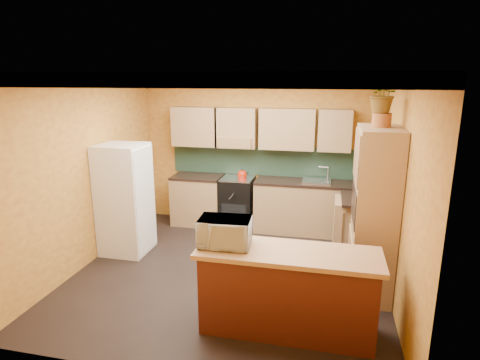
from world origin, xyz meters
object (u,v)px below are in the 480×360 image
stove (237,202)px  fridge (125,199)px  pantry (374,213)px  microwave (225,232)px  breakfast_bar (287,294)px  base_cabinets_back (271,205)px

stove → fridge: size_ratio=0.54×
pantry → microwave: bearing=-146.5°
stove → breakfast_bar: (1.23, -2.96, -0.02)m
fridge → microwave: size_ratio=3.13×
base_cabinets_back → stove: bearing=-180.0°
stove → microwave: (0.55, -2.96, 0.63)m
base_cabinets_back → fridge: fridge is taller
fridge → microwave: fridge is taller
pantry → breakfast_bar: size_ratio=1.17×
stove → pantry: pantry is taller
base_cabinets_back → microwave: bearing=-91.4°
fridge → base_cabinets_back: bearing=34.8°
microwave → breakfast_bar: bearing=-3.9°
stove → fridge: fridge is taller
microwave → pantry: bearing=29.7°
base_cabinets_back → fridge: 2.55m
pantry → breakfast_bar: 1.54m
stove → breakfast_bar: size_ratio=0.51×
microwave → base_cabinets_back: bearing=84.7°
fridge → breakfast_bar: (2.67, -1.52, -0.41)m
base_cabinets_back → fridge: (-2.07, -1.44, 0.41)m
base_cabinets_back → breakfast_bar: 3.02m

